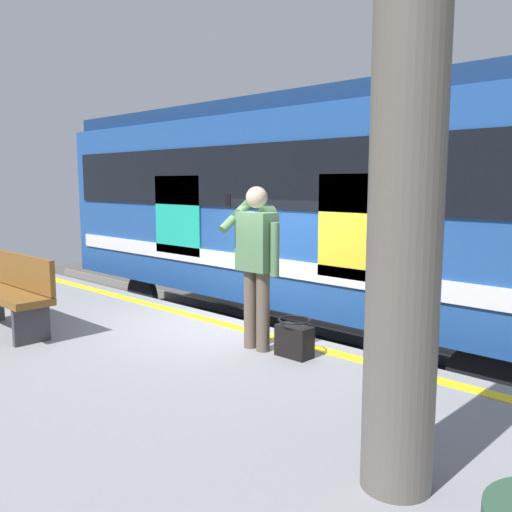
{
  "coord_description": "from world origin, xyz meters",
  "views": [
    {
      "loc": [
        -4.67,
        4.73,
        2.75
      ],
      "look_at": [
        -0.43,
        0.3,
        1.91
      ],
      "focal_mm": 38.19,
      "sensor_mm": 36.0,
      "label": 1
    }
  ],
  "objects_px": {
    "station_column": "(409,113)",
    "bench": "(12,290)",
    "train_carriage": "(314,201)",
    "handbag": "(294,339)",
    "passenger": "(257,254)"
  },
  "relations": [
    {
      "from": "train_carriage",
      "to": "station_column",
      "type": "xyz_separation_m",
      "value": [
        -3.92,
        4.27,
        0.67
      ]
    },
    {
      "from": "handbag",
      "to": "station_column",
      "type": "relative_size",
      "value": 0.09
    },
    {
      "from": "station_column",
      "to": "train_carriage",
      "type": "bearing_deg",
      "value": -47.47
    },
    {
      "from": "train_carriage",
      "to": "station_column",
      "type": "relative_size",
      "value": 2.37
    },
    {
      "from": "train_carriage",
      "to": "passenger",
      "type": "bearing_deg",
      "value": 117.85
    },
    {
      "from": "handbag",
      "to": "bench",
      "type": "xyz_separation_m",
      "value": [
        2.97,
        1.56,
        0.31
      ]
    },
    {
      "from": "station_column",
      "to": "passenger",
      "type": "bearing_deg",
      "value": -29.3
    },
    {
      "from": "train_carriage",
      "to": "station_column",
      "type": "bearing_deg",
      "value": 132.53
    },
    {
      "from": "train_carriage",
      "to": "bench",
      "type": "distance_m",
      "value": 4.63
    },
    {
      "from": "station_column",
      "to": "bench",
      "type": "relative_size",
      "value": 2.67
    },
    {
      "from": "passenger",
      "to": "handbag",
      "type": "xyz_separation_m",
      "value": [
        -0.44,
        -0.07,
        -0.82
      ]
    },
    {
      "from": "handbag",
      "to": "station_column",
      "type": "bearing_deg",
      "value": 143.96
    },
    {
      "from": "passenger",
      "to": "bench",
      "type": "xyz_separation_m",
      "value": [
        2.53,
        1.48,
        -0.51
      ]
    },
    {
      "from": "passenger",
      "to": "station_column",
      "type": "xyz_separation_m",
      "value": [
        -2.36,
        1.33,
        1.1
      ]
    },
    {
      "from": "handbag",
      "to": "bench",
      "type": "bearing_deg",
      "value": 27.63
    }
  ]
}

